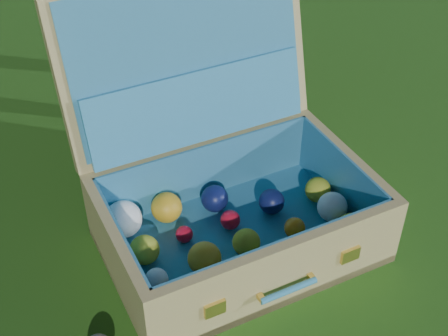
# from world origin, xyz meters

# --- Properties ---
(ground) EXTENTS (60.00, 60.00, 0.00)m
(ground) POSITION_xyz_m (0.00, 0.00, 0.00)
(ground) COLOR #215114
(ground) RESTS_ON ground
(suitcase) EXTENTS (0.67, 0.63, 0.62)m
(suitcase) POSITION_xyz_m (0.06, 0.19, 0.18)
(suitcase) COLOR tan
(suitcase) RESTS_ON ground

